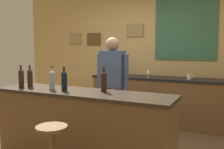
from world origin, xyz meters
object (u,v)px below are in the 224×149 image
at_px(wine_glass_a, 113,70).
at_px(wine_glass_b, 125,71).
at_px(wine_bottle_a, 21,77).
at_px(wine_bottle_c, 52,79).
at_px(bar_stool, 52,147).
at_px(wine_glass_c, 148,72).
at_px(coffee_mug, 189,77).
at_px(wine_bottle_e, 104,81).
at_px(wine_bottle_d, 64,80).
at_px(wine_bottle_b, 30,77).
at_px(bartender, 112,82).

height_order(wine_glass_a, wine_glass_b, same).
xyz_separation_m(wine_bottle_a, wine_bottle_c, (0.51, 0.02, 0.00)).
distance_m(bar_stool, wine_glass_b, 2.72).
xyz_separation_m(wine_glass_a, wine_glass_c, (0.75, -0.00, 0.00)).
height_order(wine_glass_a, wine_glass_c, same).
relative_size(wine_bottle_a, coffee_mug, 2.45).
bearing_deg(wine_bottle_e, coffee_mug, 68.92).
bearing_deg(wine_glass_c, wine_bottle_a, -119.46).
xyz_separation_m(wine_bottle_a, wine_bottle_d, (0.70, 0.03, 0.00)).
xyz_separation_m(wine_bottle_a, coffee_mug, (1.91, 2.08, -0.11)).
xyz_separation_m(wine_bottle_d, coffee_mug, (1.21, 2.06, -0.11)).
relative_size(wine_bottle_a, wine_bottle_c, 1.00).
distance_m(wine_glass_b, wine_glass_c, 0.48).
distance_m(wine_bottle_b, wine_glass_b, 2.07).
relative_size(wine_glass_b, coffee_mug, 1.24).
bearing_deg(wine_glass_c, bar_stool, -93.37).
distance_m(wine_glass_c, coffee_mug, 0.76).
distance_m(wine_bottle_b, wine_bottle_c, 0.41).
height_order(wine_bottle_d, wine_glass_c, wine_bottle_d).
height_order(wine_bottle_b, wine_bottle_d, same).
bearing_deg(wine_glass_c, wine_bottle_e, -89.20).
xyz_separation_m(bartender, wine_bottle_a, (-0.95, -0.90, 0.12)).
xyz_separation_m(wine_bottle_d, wine_glass_c, (0.45, 2.02, -0.05)).
bearing_deg(bartender, wine_glass_c, 80.00).
height_order(wine_bottle_c, wine_glass_c, wine_bottle_c).
relative_size(bartender, wine_bottle_b, 5.29).
bearing_deg(wine_bottle_e, wine_bottle_c, -165.94).
relative_size(bar_stool, wine_bottle_b, 2.22).
distance_m(wine_bottle_c, wine_bottle_e, 0.69).
distance_m(bartender, wine_bottle_b, 1.20).
bearing_deg(wine_bottle_a, wine_bottle_c, 2.66).
relative_size(wine_bottle_a, wine_bottle_b, 1.00).
height_order(wine_bottle_e, wine_glass_b, wine_bottle_e).
bearing_deg(wine_bottle_a, wine_bottle_e, 9.20).
height_order(wine_bottle_a, wine_glass_b, wine_bottle_a).
bearing_deg(wine_bottle_d, bartender, 74.10).
xyz_separation_m(wine_bottle_b, wine_glass_b, (0.58, 1.98, -0.05)).
bearing_deg(wine_glass_a, wine_glass_b, 0.51).
bearing_deg(bar_stool, wine_bottle_a, 149.37).
height_order(wine_bottle_d, coffee_mug, wine_bottle_d).
height_order(wine_bottle_c, wine_glass_b, wine_bottle_c).
relative_size(wine_bottle_b, wine_glass_a, 1.97).
height_order(bartender, coffee_mug, bartender).
height_order(bartender, wine_glass_c, bartender).
distance_m(wine_bottle_b, wine_glass_a, 2.01).
relative_size(wine_bottle_b, wine_glass_b, 1.97).
bearing_deg(wine_glass_c, wine_bottle_c, -107.66).
height_order(bartender, wine_bottle_a, bartender).
relative_size(wine_bottle_b, wine_bottle_e, 1.00).
distance_m(wine_bottle_a, wine_glass_c, 2.35).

